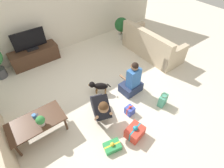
{
  "coord_description": "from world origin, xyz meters",
  "views": [
    {
      "loc": [
        -1.44,
        -2.53,
        3.29
      ],
      "look_at": [
        0.3,
        -0.2,
        0.45
      ],
      "focal_mm": 28.0,
      "sensor_mm": 36.0,
      "label": 1
    }
  ],
  "objects": [
    {
      "name": "wall_back",
      "position": [
        0.0,
        2.63,
        1.3
      ],
      "size": [
        8.4,
        0.06,
        2.6
      ],
      "color": "beige",
      "rests_on": "ground_plane"
    },
    {
      "name": "person_kneeling",
      "position": [
        -0.25,
        -0.53,
        0.35
      ],
      "size": [
        0.54,
        0.82,
        0.79
      ],
      "rotation": [
        0.0,
        0.0,
        -0.33
      ],
      "color": "#23232D",
      "rests_on": "ground_plane"
    },
    {
      "name": "gift_box_c",
      "position": [
        0.32,
        -0.84,
        0.1
      ],
      "size": [
        0.19,
        0.19,
        0.25
      ],
      "rotation": [
        0.0,
        0.0,
        0.05
      ],
      "color": "#3D51BC",
      "rests_on": "ground_plane"
    },
    {
      "name": "dog",
      "position": [
        0.13,
        0.13,
        0.22
      ],
      "size": [
        0.45,
        0.39,
        0.34
      ],
      "rotation": [
        0.0,
        0.0,
        4.02
      ],
      "color": "black",
      "rests_on": "ground_plane"
    },
    {
      "name": "gift_box_a",
      "position": [
        0.04,
        -1.32,
        0.13
      ],
      "size": [
        0.41,
        0.37,
        0.32
      ],
      "rotation": [
        0.0,
        0.0,
        0.22
      ],
      "color": "red",
      "rests_on": "ground_plane"
    },
    {
      "name": "gift_box_b",
      "position": [
        -0.49,
        -1.27,
        0.06
      ],
      "size": [
        0.36,
        0.29,
        0.18
      ],
      "rotation": [
        0.0,
        0.0,
        -0.22
      ],
      "color": "#2D934C",
      "rests_on": "ground_plane"
    },
    {
      "name": "coffee_table",
      "position": [
        -1.49,
        -0.12,
        0.38
      ],
      "size": [
        1.07,
        0.58,
        0.42
      ],
      "color": "#472D1E",
      "rests_on": "ground_plane"
    },
    {
      "name": "tabletop_plant",
      "position": [
        -1.4,
        -0.26,
        0.55
      ],
      "size": [
        0.17,
        0.17,
        0.22
      ],
      "color": "beige",
      "rests_on": "coffee_table"
    },
    {
      "name": "person_sitting",
      "position": [
        0.82,
        -0.33,
        0.33
      ],
      "size": [
        0.54,
        0.5,
        0.93
      ],
      "rotation": [
        0.0,
        0.0,
        3.2
      ],
      "color": "#283351",
      "rests_on": "ground_plane"
    },
    {
      "name": "tv_console",
      "position": [
        -0.7,
        2.33,
        0.24
      ],
      "size": [
        1.37,
        0.45,
        0.48
      ],
      "color": "#472D1E",
      "rests_on": "ground_plane"
    },
    {
      "name": "mug",
      "position": [
        -1.46,
        -0.02,
        0.47
      ],
      "size": [
        0.12,
        0.08,
        0.09
      ],
      "color": "#386BAD",
      "rests_on": "coffee_table"
    },
    {
      "name": "gift_bag_a",
      "position": [
        1.12,
        -1.11,
        0.15
      ],
      "size": [
        0.27,
        0.19,
        0.33
      ],
      "rotation": [
        0.0,
        0.0,
        0.26
      ],
      "color": "#4CA384",
      "rests_on": "ground_plane"
    },
    {
      "name": "sofa_right",
      "position": [
        2.43,
        0.57,
        0.31
      ],
      "size": [
        0.85,
        1.95,
        0.88
      ],
      "rotation": [
        0.0,
        0.0,
        1.57
      ],
      "color": "#C6B293",
      "rests_on": "ground_plane"
    },
    {
      "name": "potted_plant_corner_right",
      "position": [
        2.28,
        1.89,
        0.51
      ],
      "size": [
        0.48,
        0.48,
        0.78
      ],
      "color": "beige",
      "rests_on": "ground_plane"
    },
    {
      "name": "tv",
      "position": [
        -0.7,
        2.33,
        0.73
      ],
      "size": [
        0.9,
        0.2,
        0.57
      ],
      "color": "black",
      "rests_on": "tv_console"
    },
    {
      "name": "ground_plane",
      "position": [
        0.0,
        0.0,
        0.0
      ],
      "size": [
        16.0,
        16.0,
        0.0
      ],
      "primitive_type": "plane",
      "color": "beige"
    }
  ]
}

